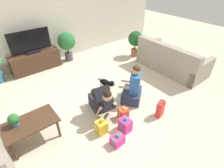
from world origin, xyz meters
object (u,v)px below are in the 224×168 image
(potted_plant_corner_right, at_px, (135,40))
(gift_box_b, at_px, (117,140))
(tv_console, at_px, (35,61))
(gift_box_c, at_px, (125,125))
(sofa_right, at_px, (171,61))
(gift_box_a, at_px, (101,127))
(potted_plant_back_right, at_px, (67,43))
(person_kneeling, at_px, (101,101))
(person_sitting, at_px, (133,88))
(tv, at_px, (31,43))
(dog, at_px, (107,83))
(gift_box_d, at_px, (123,113))
(gift_bag_a, at_px, (160,109))
(tabletop_plant, at_px, (14,120))
(coffee_table, at_px, (31,125))

(potted_plant_corner_right, relative_size, gift_box_b, 3.61)
(potted_plant_corner_right, bearing_deg, tv_console, 158.26)
(gift_box_c, bearing_deg, gift_box_b, -155.13)
(sofa_right, relative_size, gift_box_b, 8.33)
(gift_box_a, height_order, gift_box_b, gift_box_a)
(potted_plant_corner_right, xyz_separation_m, potted_plant_back_right, (-1.86, 1.10, 0.04))
(potted_plant_corner_right, bearing_deg, person_kneeling, -148.15)
(person_sitting, distance_m, gift_box_b, 1.27)
(sofa_right, relative_size, gift_box_c, 6.15)
(gift_box_c, bearing_deg, tv, 98.02)
(potted_plant_corner_right, height_order, gift_box_a, potted_plant_corner_right)
(dog, height_order, gift_box_c, dog)
(sofa_right, bearing_deg, potted_plant_back_right, 39.76)
(gift_box_d, distance_m, gift_bag_a, 0.75)
(dog, relative_size, gift_box_b, 2.10)
(person_kneeling, bearing_deg, tv_console, 110.04)
(gift_box_b, bearing_deg, gift_box_a, 100.17)
(tv, distance_m, person_kneeling, 2.76)
(gift_box_b, xyz_separation_m, gift_bag_a, (1.11, -0.02, 0.09))
(sofa_right, xyz_separation_m, tabletop_plant, (-4.12, 0.03, 0.27))
(sofa_right, distance_m, gift_box_d, 2.45)
(person_kneeling, xyz_separation_m, gift_box_c, (0.07, -0.64, -0.19))
(gift_box_a, bearing_deg, gift_box_d, 3.34)
(potted_plant_corner_right, relative_size, tabletop_plant, 3.75)
(potted_plant_back_right, xyz_separation_m, person_sitting, (0.18, -2.73, -0.27))
(tv_console, xyz_separation_m, tv, (0.00, 0.00, 0.54))
(gift_box_a, distance_m, gift_box_c, 0.44)
(tv_console, xyz_separation_m, gift_box_d, (0.66, -3.07, -0.15))
(dog, height_order, gift_box_d, dog)
(coffee_table, height_order, potted_plant_back_right, potted_plant_back_right)
(tv, height_order, gift_box_b, tv)
(tv, xyz_separation_m, gift_box_a, (0.10, -3.10, -0.67))
(tv_console, relative_size, tv, 1.23)
(coffee_table, distance_m, tabletop_plant, 0.28)
(dog, bearing_deg, gift_box_a, -148.94)
(tv_console, relative_size, gift_box_a, 4.21)
(tv, bearing_deg, gift_box_c, -81.98)
(sofa_right, xyz_separation_m, tv, (-3.02, 2.46, 0.52))
(coffee_table, xyz_separation_m, tv, (0.91, 2.51, 0.43))
(tv_console, height_order, potted_plant_back_right, potted_plant_back_right)
(gift_box_b, relative_size, gift_bag_a, 0.62)
(sofa_right, relative_size, potted_plant_back_right, 2.15)
(potted_plant_corner_right, distance_m, dog, 2.19)
(potted_plant_back_right, bearing_deg, person_kneeling, -103.10)
(person_sitting, bearing_deg, tv, -103.54)
(gift_bag_a, bearing_deg, gift_box_c, 168.70)
(tv_console, xyz_separation_m, person_sitting, (1.20, -2.78, 0.06))
(coffee_table, bearing_deg, potted_plant_back_right, 51.95)
(person_kneeling, relative_size, dog, 1.63)
(gift_box_b, bearing_deg, person_kneeling, 73.06)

